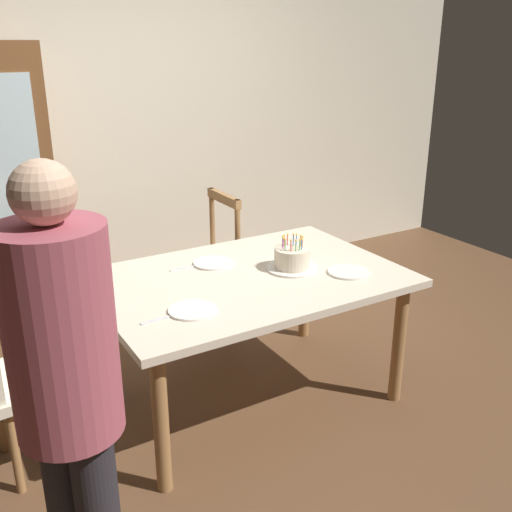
{
  "coord_description": "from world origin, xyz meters",
  "views": [
    {
      "loc": [
        -1.44,
        -2.48,
        1.91
      ],
      "look_at": [
        0.05,
        0.0,
        0.84
      ],
      "focal_mm": 41.36,
      "sensor_mm": 36.0,
      "label": 1
    }
  ],
  "objects_px": {
    "dining_table": "(248,290)",
    "person_celebrant": "(68,390)",
    "plate_near_celebrant": "(192,310)",
    "plate_near_guest": "(348,272)",
    "birthday_cake": "(292,259)",
    "plate_far_side": "(213,263)",
    "chair_spindle_back": "(203,268)",
    "chair_upholstered": "(15,366)"
  },
  "relations": [
    {
      "from": "chair_upholstered",
      "to": "birthday_cake",
      "type": "bearing_deg",
      "value": -3.48
    },
    {
      "from": "birthday_cake",
      "to": "plate_near_celebrant",
      "type": "distance_m",
      "value": 0.72
    },
    {
      "from": "dining_table",
      "to": "chair_upholstered",
      "type": "distance_m",
      "value": 1.19
    },
    {
      "from": "person_celebrant",
      "to": "dining_table",
      "type": "bearing_deg",
      "value": 38.07
    },
    {
      "from": "plate_near_celebrant",
      "to": "plate_near_guest",
      "type": "xyz_separation_m",
      "value": [
        0.91,
        0.0,
        0.0
      ]
    },
    {
      "from": "plate_near_guest",
      "to": "chair_upholstered",
      "type": "bearing_deg",
      "value": 170.08
    },
    {
      "from": "dining_table",
      "to": "plate_far_side",
      "type": "xyz_separation_m",
      "value": [
        -0.08,
        0.24,
        0.09
      ]
    },
    {
      "from": "plate_far_side",
      "to": "chair_spindle_back",
      "type": "distance_m",
      "value": 0.72
    },
    {
      "from": "chair_spindle_back",
      "to": "chair_upholstered",
      "type": "xyz_separation_m",
      "value": [
        -1.33,
        -0.82,
        0.07
      ]
    },
    {
      "from": "dining_table",
      "to": "birthday_cake",
      "type": "bearing_deg",
      "value": -9.23
    },
    {
      "from": "chair_upholstered",
      "to": "person_celebrant",
      "type": "distance_m",
      "value": 1.02
    },
    {
      "from": "birthday_cake",
      "to": "dining_table",
      "type": "bearing_deg",
      "value": 170.77
    },
    {
      "from": "plate_near_celebrant",
      "to": "person_celebrant",
      "type": "bearing_deg",
      "value": -137.31
    },
    {
      "from": "birthday_cake",
      "to": "chair_spindle_back",
      "type": "bearing_deg",
      "value": 96.47
    },
    {
      "from": "dining_table",
      "to": "plate_near_guest",
      "type": "distance_m",
      "value": 0.54
    },
    {
      "from": "plate_near_celebrant",
      "to": "chair_spindle_back",
      "type": "distance_m",
      "value": 1.28
    },
    {
      "from": "plate_near_guest",
      "to": "chair_spindle_back",
      "type": "xyz_separation_m",
      "value": [
        -0.33,
        1.11,
        -0.29
      ]
    },
    {
      "from": "birthday_cake",
      "to": "chair_upholstered",
      "type": "xyz_separation_m",
      "value": [
        -1.44,
        0.09,
        -0.26
      ]
    },
    {
      "from": "dining_table",
      "to": "chair_upholstered",
      "type": "xyz_separation_m",
      "value": [
        -1.18,
        0.05,
        -0.12
      ]
    },
    {
      "from": "plate_far_side",
      "to": "plate_near_guest",
      "type": "distance_m",
      "value": 0.74
    },
    {
      "from": "dining_table",
      "to": "plate_far_side",
      "type": "relative_size",
      "value": 7.21
    },
    {
      "from": "chair_spindle_back",
      "to": "dining_table",
      "type": "bearing_deg",
      "value": -99.87
    },
    {
      "from": "dining_table",
      "to": "chair_upholstered",
      "type": "height_order",
      "value": "chair_upholstered"
    },
    {
      "from": "plate_far_side",
      "to": "dining_table",
      "type": "bearing_deg",
      "value": -71.96
    },
    {
      "from": "plate_near_guest",
      "to": "person_celebrant",
      "type": "bearing_deg",
      "value": -158.08
    },
    {
      "from": "dining_table",
      "to": "person_celebrant",
      "type": "height_order",
      "value": "person_celebrant"
    },
    {
      "from": "dining_table",
      "to": "chair_spindle_back",
      "type": "distance_m",
      "value": 0.9
    },
    {
      "from": "plate_far_side",
      "to": "chair_spindle_back",
      "type": "height_order",
      "value": "chair_spindle_back"
    },
    {
      "from": "plate_near_guest",
      "to": "person_celebrant",
      "type": "height_order",
      "value": "person_celebrant"
    },
    {
      "from": "dining_table",
      "to": "plate_near_celebrant",
      "type": "relative_size",
      "value": 7.21
    },
    {
      "from": "plate_near_celebrant",
      "to": "plate_far_side",
      "type": "height_order",
      "value": "same"
    },
    {
      "from": "dining_table",
      "to": "birthday_cake",
      "type": "distance_m",
      "value": 0.29
    },
    {
      "from": "chair_upholstered",
      "to": "person_celebrant",
      "type": "xyz_separation_m",
      "value": [
        0.04,
        -0.94,
        0.39
      ]
    },
    {
      "from": "birthday_cake",
      "to": "chair_spindle_back",
      "type": "height_order",
      "value": "chair_spindle_back"
    },
    {
      "from": "birthday_cake",
      "to": "chair_upholstered",
      "type": "height_order",
      "value": "chair_upholstered"
    },
    {
      "from": "birthday_cake",
      "to": "plate_near_celebrant",
      "type": "relative_size",
      "value": 1.27
    },
    {
      "from": "dining_table",
      "to": "person_celebrant",
      "type": "xyz_separation_m",
      "value": [
        -1.14,
        -0.9,
        0.26
      ]
    },
    {
      "from": "birthday_cake",
      "to": "plate_near_guest",
      "type": "bearing_deg",
      "value": -42.15
    },
    {
      "from": "plate_near_celebrant",
      "to": "plate_near_guest",
      "type": "relative_size",
      "value": 1.0
    },
    {
      "from": "plate_near_guest",
      "to": "chair_spindle_back",
      "type": "height_order",
      "value": "chair_spindle_back"
    },
    {
      "from": "birthday_cake",
      "to": "plate_near_guest",
      "type": "relative_size",
      "value": 1.27
    },
    {
      "from": "plate_near_celebrant",
      "to": "dining_table",
      "type": "bearing_deg",
      "value": 29.17
    }
  ]
}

